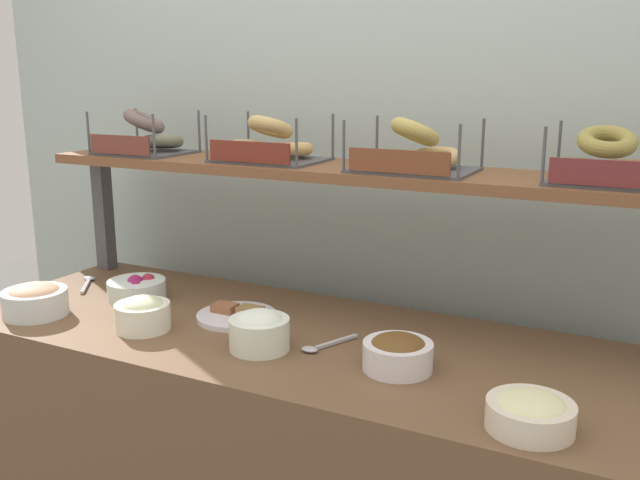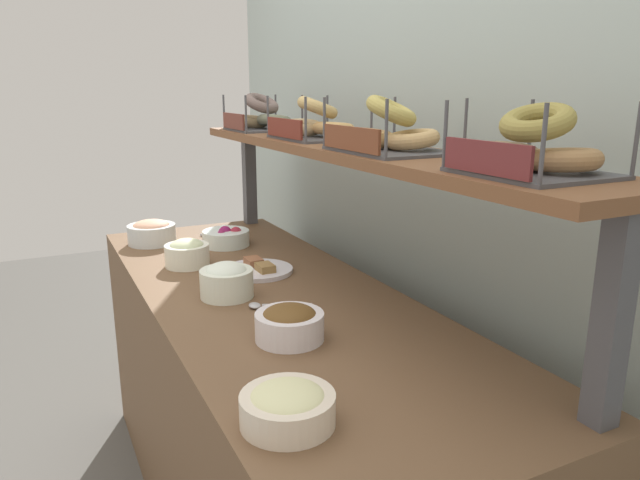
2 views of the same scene
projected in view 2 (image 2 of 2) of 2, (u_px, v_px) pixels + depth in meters
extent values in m
cube|color=#ADBFB9|center=(426.00, 166.00, 1.90)|extent=(3.17, 0.06, 2.40)
cube|color=brown|center=(274.00, 419.00, 1.85)|extent=(1.97, 0.70, 0.85)
cube|color=#4C4C51|center=(249.00, 179.00, 2.61)|extent=(0.05, 0.05, 0.40)
cube|color=#4C4C51|center=(611.00, 321.00, 1.01)|extent=(0.05, 0.05, 0.40)
cube|color=brown|center=(351.00, 149.00, 1.76)|extent=(1.93, 0.32, 0.03)
cylinder|color=white|center=(290.00, 326.00, 1.41)|extent=(0.17, 0.17, 0.07)
ellipsoid|color=brown|center=(289.00, 315.00, 1.41)|extent=(0.13, 0.13, 0.05)
cylinder|color=white|center=(226.00, 238.00, 2.27)|extent=(0.18, 0.18, 0.06)
sphere|color=#8A3C4F|center=(225.00, 232.00, 2.27)|extent=(0.04, 0.04, 0.04)
sphere|color=#951E5C|center=(225.00, 233.00, 2.27)|extent=(0.05, 0.05, 0.05)
sphere|color=#A62739|center=(236.00, 233.00, 2.27)|extent=(0.05, 0.05, 0.05)
sphere|color=#942154|center=(221.00, 234.00, 2.24)|extent=(0.03, 0.03, 0.03)
cylinder|color=white|center=(187.00, 255.00, 2.01)|extent=(0.15, 0.15, 0.08)
ellipsoid|color=beige|center=(187.00, 246.00, 2.00)|extent=(0.12, 0.12, 0.05)
cylinder|color=white|center=(227.00, 283.00, 1.71)|extent=(0.16, 0.16, 0.08)
ellipsoid|color=white|center=(226.00, 272.00, 1.70)|extent=(0.12, 0.12, 0.06)
cylinder|color=silver|center=(152.00, 234.00, 2.30)|extent=(0.19, 0.19, 0.08)
ellipsoid|color=#E9A986|center=(151.00, 226.00, 2.29)|extent=(0.14, 0.14, 0.05)
cylinder|color=beige|center=(288.00, 409.00, 1.06)|extent=(0.18, 0.18, 0.06)
ellipsoid|color=beige|center=(287.00, 397.00, 1.05)|extent=(0.14, 0.14, 0.04)
cylinder|color=white|center=(258.00, 270.00, 1.94)|extent=(0.23, 0.23, 0.01)
cube|color=#955B3B|center=(254.00, 262.00, 1.97)|extent=(0.07, 0.05, 0.02)
cube|color=olive|center=(265.00, 267.00, 1.90)|extent=(0.07, 0.05, 0.02)
cube|color=#B7B7BC|center=(212.00, 231.00, 2.48)|extent=(0.09, 0.12, 0.01)
ellipsoid|color=#B7B7BC|center=(224.00, 227.00, 2.55)|extent=(0.04, 0.03, 0.01)
cube|color=#B7B7BC|center=(287.00, 306.00, 1.63)|extent=(0.07, 0.13, 0.01)
ellipsoid|color=#B7B7BC|center=(255.00, 305.00, 1.62)|extent=(0.04, 0.03, 0.01)
cube|color=#4C4C51|center=(262.00, 130.00, 2.35)|extent=(0.28, 0.24, 0.01)
cylinder|color=#4C4C51|center=(224.00, 112.00, 2.40)|extent=(0.01, 0.01, 0.14)
cylinder|color=#4C4C51|center=(246.00, 115.00, 2.17)|extent=(0.01, 0.01, 0.14)
cylinder|color=#4C4C51|center=(276.00, 111.00, 2.50)|extent=(0.01, 0.01, 0.14)
cylinder|color=#4C4C51|center=(302.00, 114.00, 2.27)|extent=(0.01, 0.01, 0.14)
cube|color=brown|center=(233.00, 121.00, 2.29)|extent=(0.24, 0.01, 0.06)
torus|color=olive|center=(251.00, 121.00, 2.37)|extent=(0.19, 0.19, 0.05)
torus|color=#6E7259|center=(274.00, 121.00, 2.32)|extent=(0.20, 0.20, 0.06)
torus|color=#705D57|center=(262.00, 103.00, 2.32)|extent=(0.19, 0.19, 0.09)
cube|color=#4C4C51|center=(318.00, 138.00, 1.94)|extent=(0.32, 0.24, 0.01)
cylinder|color=#4C4C51|center=(268.00, 117.00, 2.01)|extent=(0.01, 0.01, 0.14)
cylinder|color=#4C4C51|center=(306.00, 121.00, 1.75)|extent=(0.01, 0.01, 0.14)
cylinder|color=#4C4C51|center=(327.00, 115.00, 2.11)|extent=(0.01, 0.01, 0.14)
cylinder|color=#4C4C51|center=(371.00, 119.00, 1.84)|extent=(0.01, 0.01, 0.14)
cube|color=maroon|center=(284.00, 128.00, 1.88)|extent=(0.27, 0.01, 0.06)
torus|color=tan|center=(302.00, 127.00, 1.97)|extent=(0.16, 0.16, 0.06)
torus|color=tan|center=(334.00, 129.00, 1.91)|extent=(0.20, 0.20, 0.05)
torus|color=tan|center=(317.00, 108.00, 1.92)|extent=(0.18, 0.18, 0.09)
cube|color=#4C4C51|center=(390.00, 151.00, 1.54)|extent=(0.32, 0.24, 0.01)
cylinder|color=#4C4C51|center=(324.00, 123.00, 1.61)|extent=(0.01, 0.01, 0.14)
cylinder|color=#4C4C51|center=(386.00, 130.00, 1.34)|extent=(0.01, 0.01, 0.14)
cylinder|color=#4C4C51|center=(394.00, 121.00, 1.71)|extent=(0.01, 0.01, 0.14)
cylinder|color=#4C4C51|center=(465.00, 127.00, 1.44)|extent=(0.01, 0.01, 0.14)
cube|color=brown|center=(351.00, 139.00, 1.48)|extent=(0.28, 0.01, 0.06)
torus|color=tan|center=(369.00, 138.00, 1.57)|extent=(0.20, 0.19, 0.05)
torus|color=tan|center=(413.00, 139.00, 1.50)|extent=(0.17, 0.17, 0.06)
torus|color=tan|center=(391.00, 111.00, 1.51)|extent=(0.20, 0.20, 0.09)
cube|color=#4C4C51|center=(532.00, 173.00, 1.12)|extent=(0.26, 0.24, 0.01)
cylinder|color=#4C4C51|center=(445.00, 136.00, 1.17)|extent=(0.01, 0.01, 0.14)
cylinder|color=#4C4C51|center=(543.00, 147.00, 0.95)|extent=(0.01, 0.01, 0.14)
cylinder|color=#4C4C51|center=(530.00, 132.00, 1.27)|extent=(0.01, 0.01, 0.14)
cylinder|color=#4C4C51|center=(636.00, 141.00, 1.05)|extent=(0.01, 0.01, 0.14)
cube|color=maroon|center=(486.00, 158.00, 1.06)|extent=(0.22, 0.01, 0.06)
torus|color=#8F7859|center=(505.00, 156.00, 1.14)|extent=(0.18, 0.18, 0.05)
torus|color=#A47A4D|center=(564.00, 160.00, 1.10)|extent=(0.15, 0.15, 0.05)
torus|color=olive|center=(537.00, 122.00, 1.10)|extent=(0.17, 0.18, 0.08)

